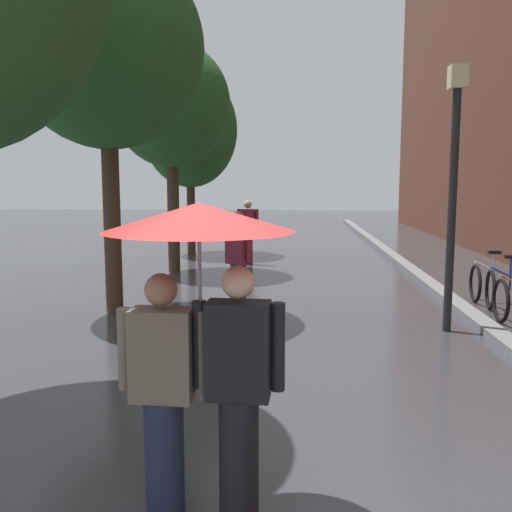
{
  "coord_description": "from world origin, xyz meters",
  "views": [
    {
      "loc": [
        0.31,
        -3.21,
        2.21
      ],
      "look_at": [
        -0.11,
        3.27,
        1.35
      ],
      "focal_mm": 39.95,
      "sensor_mm": 36.0,
      "label": 1
    }
  ],
  "objects_px": {
    "street_tree_2": "(171,106)",
    "pedestrian_walking_midground": "(248,232)",
    "street_tree_3": "(190,130)",
    "pedestrian_walking_far": "(238,262)",
    "couple_under_umbrella": "(200,306)",
    "street_lamp_post": "(453,177)",
    "street_tree_1": "(106,49)",
    "parked_bicycle_6": "(504,283)"
  },
  "relations": [
    {
      "from": "parked_bicycle_6",
      "to": "pedestrian_walking_far",
      "type": "relative_size",
      "value": 0.65
    },
    {
      "from": "street_tree_1",
      "to": "street_lamp_post",
      "type": "xyz_separation_m",
      "value": [
        5.29,
        -0.89,
        -2.04
      ]
    },
    {
      "from": "street_tree_2",
      "to": "street_tree_3",
      "type": "distance_m",
      "value": 3.47
    },
    {
      "from": "couple_under_umbrella",
      "to": "pedestrian_walking_far",
      "type": "bearing_deg",
      "value": 93.13
    },
    {
      "from": "street_tree_2",
      "to": "pedestrian_walking_far",
      "type": "xyz_separation_m",
      "value": [
        1.98,
        -4.31,
        -3.08
      ]
    },
    {
      "from": "pedestrian_walking_midground",
      "to": "street_tree_3",
      "type": "bearing_deg",
      "value": 131.91
    },
    {
      "from": "street_lamp_post",
      "to": "parked_bicycle_6",
      "type": "bearing_deg",
      "value": 52.93
    },
    {
      "from": "street_tree_1",
      "to": "street_tree_2",
      "type": "bearing_deg",
      "value": 88.43
    },
    {
      "from": "street_tree_1",
      "to": "pedestrian_walking_far",
      "type": "height_order",
      "value": "street_tree_1"
    },
    {
      "from": "street_tree_2",
      "to": "pedestrian_walking_midground",
      "type": "relative_size",
      "value": 3.21
    },
    {
      "from": "couple_under_umbrella",
      "to": "street_lamp_post",
      "type": "relative_size",
      "value": 0.55
    },
    {
      "from": "street_tree_1",
      "to": "street_lamp_post",
      "type": "bearing_deg",
      "value": -9.54
    },
    {
      "from": "street_tree_1",
      "to": "pedestrian_walking_midground",
      "type": "bearing_deg",
      "value": 72.28
    },
    {
      "from": "couple_under_umbrella",
      "to": "pedestrian_walking_far",
      "type": "relative_size",
      "value": 1.22
    },
    {
      "from": "street_tree_3",
      "to": "parked_bicycle_6",
      "type": "relative_size",
      "value": 4.86
    },
    {
      "from": "street_tree_3",
      "to": "pedestrian_walking_midground",
      "type": "xyz_separation_m",
      "value": [
        1.88,
        -2.1,
        -2.83
      ]
    },
    {
      "from": "pedestrian_walking_far",
      "to": "street_tree_3",
      "type": "bearing_deg",
      "value": 105.64
    },
    {
      "from": "street_lamp_post",
      "to": "couple_under_umbrella",
      "type": "bearing_deg",
      "value": -120.44
    },
    {
      "from": "street_tree_2",
      "to": "pedestrian_walking_far",
      "type": "relative_size",
      "value": 3.19
    },
    {
      "from": "street_tree_2",
      "to": "pedestrian_walking_far",
      "type": "bearing_deg",
      "value": -65.3
    },
    {
      "from": "street_tree_3",
      "to": "pedestrian_walking_midground",
      "type": "height_order",
      "value": "street_tree_3"
    },
    {
      "from": "street_tree_2",
      "to": "couple_under_umbrella",
      "type": "relative_size",
      "value": 2.62
    },
    {
      "from": "street_tree_2",
      "to": "parked_bicycle_6",
      "type": "bearing_deg",
      "value": -25.07
    },
    {
      "from": "street_tree_1",
      "to": "couple_under_umbrella",
      "type": "height_order",
      "value": "street_tree_1"
    },
    {
      "from": "street_tree_1",
      "to": "parked_bicycle_6",
      "type": "height_order",
      "value": "street_tree_1"
    },
    {
      "from": "street_tree_3",
      "to": "street_lamp_post",
      "type": "bearing_deg",
      "value": -58.24
    },
    {
      "from": "couple_under_umbrella",
      "to": "street_tree_2",
      "type": "bearing_deg",
      "value": 102.83
    },
    {
      "from": "couple_under_umbrella",
      "to": "pedestrian_walking_midground",
      "type": "distance_m",
      "value": 11.47
    },
    {
      "from": "street_tree_3",
      "to": "pedestrian_walking_far",
      "type": "xyz_separation_m",
      "value": [
        2.17,
        -7.76,
        -2.82
      ]
    },
    {
      "from": "street_tree_1",
      "to": "street_lamp_post",
      "type": "height_order",
      "value": "street_tree_1"
    },
    {
      "from": "street_tree_1",
      "to": "couple_under_umbrella",
      "type": "xyz_separation_m",
      "value": [
        2.42,
        -5.77,
        -2.87
      ]
    },
    {
      "from": "street_tree_2",
      "to": "pedestrian_walking_far",
      "type": "height_order",
      "value": "street_tree_2"
    },
    {
      "from": "street_lamp_post",
      "to": "pedestrian_walking_midground",
      "type": "distance_m",
      "value": 7.55
    },
    {
      "from": "street_lamp_post",
      "to": "pedestrian_walking_far",
      "type": "height_order",
      "value": "street_lamp_post"
    },
    {
      "from": "street_tree_2",
      "to": "pedestrian_walking_midground",
      "type": "height_order",
      "value": "street_tree_2"
    },
    {
      "from": "parked_bicycle_6",
      "to": "pedestrian_walking_midground",
      "type": "xyz_separation_m",
      "value": [
        -5.03,
        4.5,
        0.49
      ]
    },
    {
      "from": "parked_bicycle_6",
      "to": "couple_under_umbrella",
      "type": "distance_m",
      "value": 8.3
    },
    {
      "from": "street_tree_3",
      "to": "pedestrian_walking_far",
      "type": "distance_m",
      "value": 8.54
    },
    {
      "from": "street_lamp_post",
      "to": "street_tree_2",
      "type": "bearing_deg",
      "value": 134.79
    },
    {
      "from": "couple_under_umbrella",
      "to": "street_lamp_post",
      "type": "bearing_deg",
      "value": 59.56
    },
    {
      "from": "street_tree_3",
      "to": "couple_under_umbrella",
      "type": "bearing_deg",
      "value": -79.58
    },
    {
      "from": "street_tree_2",
      "to": "pedestrian_walking_midground",
      "type": "distance_m",
      "value": 3.77
    }
  ]
}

